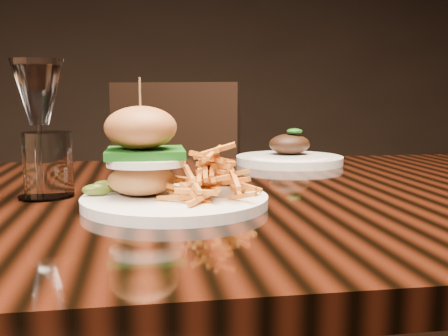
{
  "coord_description": "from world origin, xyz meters",
  "views": [
    {
      "loc": [
        -0.13,
        -0.83,
        0.91
      ],
      "look_at": [
        -0.02,
        -0.14,
        0.81
      ],
      "focal_mm": 42.0,
      "sensor_mm": 36.0,
      "label": 1
    }
  ],
  "objects": [
    {
      "name": "chair_far",
      "position": [
        -0.06,
        0.88,
        0.54
      ],
      "size": [
        0.6,
        0.61,
        0.95
      ],
      "rotation": [
        0.0,
        0.0,
        -0.39
      ],
      "color": "black",
      "rests_on": "ground"
    },
    {
      "name": "ramekin",
      "position": [
        -0.03,
        -0.09,
        0.77
      ],
      "size": [
        0.07,
        0.07,
        0.03
      ],
      "primitive_type": "cube",
      "rotation": [
        0.0,
        0.0,
        0.13
      ],
      "color": "white",
      "rests_on": "dining_table"
    },
    {
      "name": "dining_table",
      "position": [
        0.0,
        0.0,
        0.67
      ],
      "size": [
        1.6,
        0.9,
        0.75
      ],
      "color": "black",
      "rests_on": "ground"
    },
    {
      "name": "water_tumbler",
      "position": [
        -0.27,
        0.0,
        0.8
      ],
      "size": [
        0.07,
        0.07,
        0.1
      ],
      "primitive_type": "cylinder",
      "color": "white",
      "rests_on": "dining_table"
    },
    {
      "name": "wine_glass",
      "position": [
        -0.28,
        -0.01,
        0.91
      ],
      "size": [
        0.08,
        0.08,
        0.21
      ],
      "color": "white",
      "rests_on": "dining_table"
    },
    {
      "name": "burger_plate",
      "position": [
        -0.09,
        -0.1,
        0.8
      ],
      "size": [
        0.27,
        0.27,
        0.18
      ],
      "rotation": [
        0.0,
        0.0,
        -0.23
      ],
      "color": "white",
      "rests_on": "dining_table"
    },
    {
      "name": "far_dish",
      "position": [
        0.21,
        0.32,
        0.77
      ],
      "size": [
        0.24,
        0.24,
        0.08
      ],
      "rotation": [
        0.0,
        0.0,
        -0.43
      ],
      "color": "white",
      "rests_on": "dining_table"
    }
  ]
}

